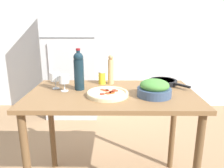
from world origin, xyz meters
The scene contains 11 objects.
wall_back centered at (0.00, 2.14, 1.30)m, with size 6.40×0.09×2.60m.
refrigerator centered at (-0.65, 1.78, 0.88)m, with size 0.80×0.65×1.77m.
prep_counter centered at (0.00, 0.00, 0.80)m, with size 1.35×0.77×0.94m.
wine_bottle centered at (-0.27, 0.08, 1.10)m, with size 0.08×0.08×0.35m.
wine_glass_near centered at (-0.39, 0.03, 1.03)m, with size 0.08×0.08×0.14m.
wine_glass_far centered at (-0.48, 0.10, 1.03)m, with size 0.08×0.08×0.14m.
pepper_mill centered at (-0.01, 0.26, 1.07)m, with size 0.06×0.06×0.27m.
salad_bowl centered at (0.32, -0.09, 1.00)m, with size 0.26×0.26×0.13m.
homemade_pizza centered at (-0.03, -0.08, 0.95)m, with size 0.32×0.32×0.03m.
salt_canister centered at (-0.09, 0.26, 1.00)m, with size 0.07×0.07×0.12m.
cast_iron_skillet centered at (0.47, 0.25, 0.96)m, with size 0.31×0.35×0.04m.
Camera 1 is at (0.01, -1.68, 1.48)m, focal length 35.00 mm.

